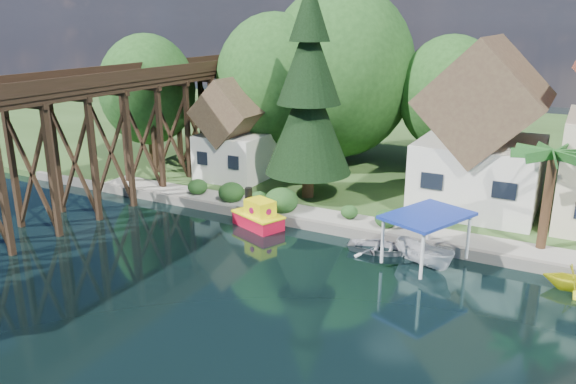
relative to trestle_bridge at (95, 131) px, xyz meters
The scene contains 15 objects.
ground 17.64m from the trestle_bridge, 17.91° to the right, with size 140.00×140.00×0.00m, color black.
bank 33.36m from the trestle_bridge, 60.97° to the left, with size 140.00×52.00×0.50m, color #2B461C.
seawall 20.82m from the trestle_bridge, ahead, with size 60.00×0.40×0.62m, color slate.
promenade 22.90m from the trestle_bridge, 10.63° to the left, with size 50.00×2.60×0.06m, color gray.
trestle_bridge is the anchor object (origin of this frame).
house_left 25.42m from the trestle_bridge, 25.21° to the left, with size 7.64×8.64×11.02m.
shed 10.69m from the trestle_bridge, 61.81° to the left, with size 5.09×5.40×7.85m.
bg_trees 23.48m from the trestle_bridge, 43.41° to the left, with size 49.90×13.30×10.57m.
shrubs 12.79m from the trestle_bridge, 19.72° to the left, with size 15.76×2.47×1.70m.
conifer 14.42m from the trestle_bridge, 31.30° to the left, with size 5.94×5.94×14.63m.
palm_tree 27.93m from the trestle_bridge, 10.25° to the left, with size 4.37×4.37×5.85m.
tugboat 12.54m from the trestle_bridge, ahead, with size 3.74×2.92×2.40m.
boat_white_a 20.23m from the trestle_bridge, ahead, with size 2.59×3.62×0.75m, color silver.
boat_canopy 22.58m from the trestle_bridge, ahead, with size 4.54×5.30×2.88m.
boat_yellow 29.63m from the trestle_bridge, ahead, with size 2.30×2.66×1.40m, color yellow.
Camera 1 is at (12.57, -21.32, 12.51)m, focal length 35.00 mm.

